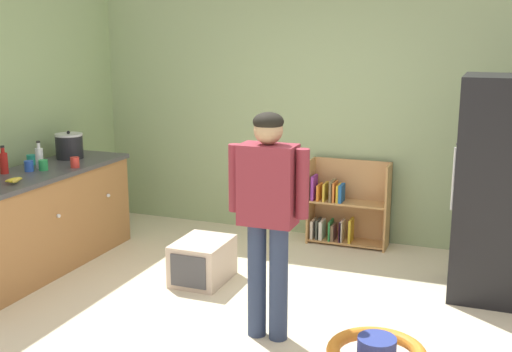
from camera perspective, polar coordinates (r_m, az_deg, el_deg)
The scene contains 16 objects.
ground_plane at distance 4.76m, azimuth -0.73°, elevation -13.46°, with size 12.00×12.00×0.00m, color beige.
back_wall at distance 6.53m, azimuth 6.91°, elevation 6.07°, with size 5.20×0.06×2.70m, color #96AD7D.
left_side_wall at distance 6.41m, azimuth -20.35°, elevation 5.24°, with size 0.06×2.99×2.70m, color #94B079.
kitchen_counter at distance 5.97m, azimuth -19.54°, elevation -4.06°, with size 0.65×2.29×0.90m.
refrigerator at distance 5.40m, azimuth 21.17°, elevation -1.10°, with size 0.73×0.68×1.78m.
bookshelf at distance 6.50m, azimuth 7.86°, elevation -2.84°, with size 0.80×0.28×0.85m.
standing_person at distance 4.31m, azimuth 1.08°, elevation -2.72°, with size 0.57×0.22×1.59m.
pet_carrier at distance 5.55m, azimuth -4.80°, elevation -7.56°, with size 0.42×0.55×0.36m.
crock_pot at distance 6.44m, azimuth -16.34°, elevation 2.59°, with size 0.26×0.26×0.27m.
banana_bunch at distance 5.53m, azimuth -20.71°, elevation -0.33°, with size 0.12×0.16×0.04m.
ketchup_bottle at distance 5.93m, azimuth -21.61°, elevation 1.13°, with size 0.07×0.07×0.25m.
clear_bottle at distance 6.07m, azimuth -18.79°, elevation 1.61°, with size 0.07×0.07×0.25m.
blue_cup at distance 5.96m, azimuth -19.62°, elevation 0.85°, with size 0.08×0.08×0.10m, color blue.
red_cup at distance 6.00m, azimuth -15.87°, elevation 1.18°, with size 0.08×0.08×0.10m, color red.
green_cup at distance 5.96m, azimuth -18.46°, elevation 0.93°, with size 0.08×0.08×0.10m, color green.
teal_cup at distance 6.24m, azimuth -19.44°, elevation 1.37°, with size 0.08×0.08×0.10m, color teal.
Camera 1 is at (1.59, -3.96, 2.11)m, focal length 44.79 mm.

